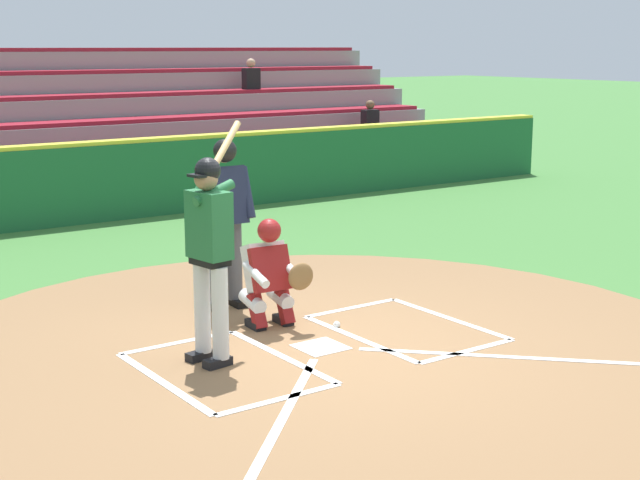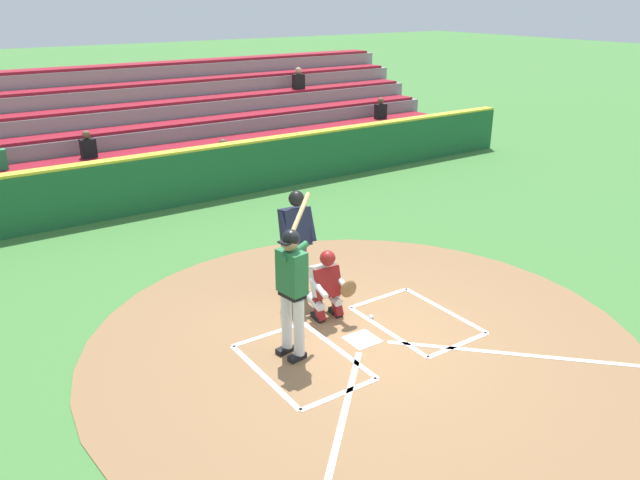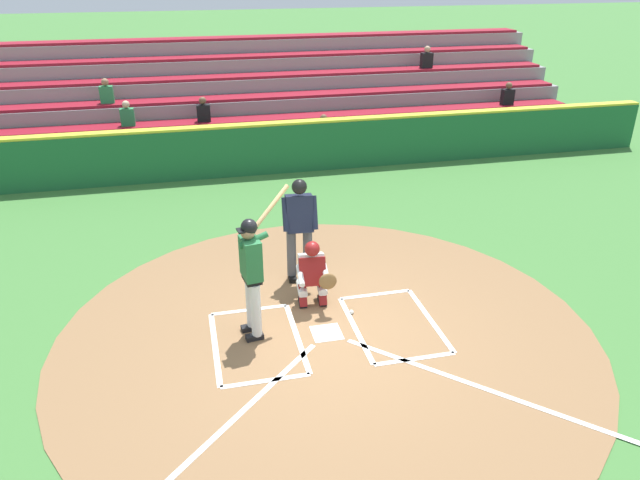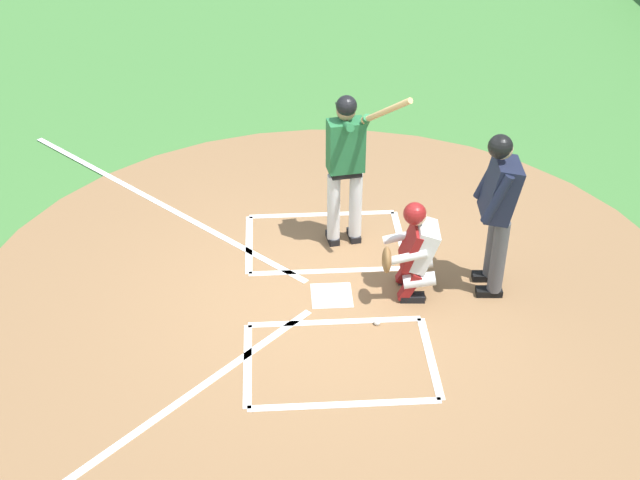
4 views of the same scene
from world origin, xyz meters
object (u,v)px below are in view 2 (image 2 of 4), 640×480
Objects in this scene: plate_umpire at (295,237)px; baseball at (371,317)px; batter at (292,284)px; catcher at (328,283)px.

plate_umpire is 1.74m from baseball.
batter is 1.78m from plate_umpire.
batter reaches higher than plate_umpire.
plate_umpire is (-0.99, -1.48, -0.02)m from batter.
batter reaches higher than catcher.
baseball is at bearing 113.69° from plate_umpire.
catcher is 0.98m from plate_umpire.
batter is 28.76× the size of baseball.
catcher is 0.87m from baseball.
plate_umpire is at bearing -123.63° from batter.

